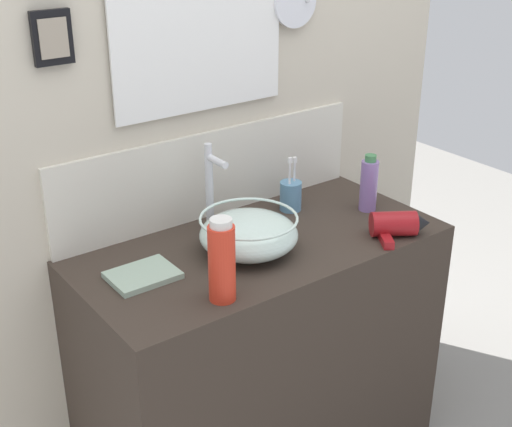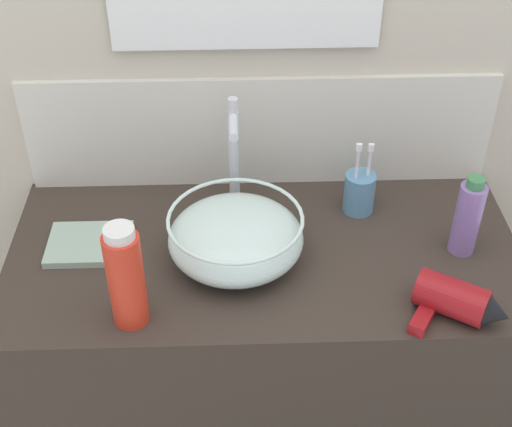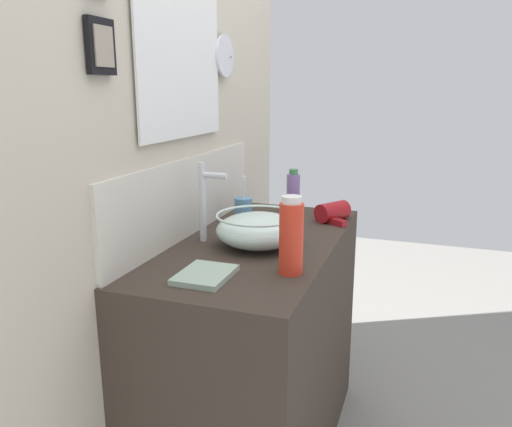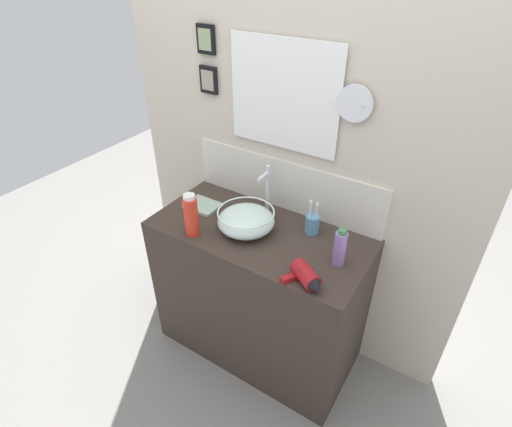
{
  "view_description": "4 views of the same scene",
  "coord_description": "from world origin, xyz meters",
  "views": [
    {
      "loc": [
        -1.11,
        -1.47,
        1.79
      ],
      "look_at": [
        -0.02,
        0.0,
        0.95
      ],
      "focal_mm": 50.0,
      "sensor_mm": 36.0,
      "label": 1
    },
    {
      "loc": [
        -0.06,
        -1.14,
        1.84
      ],
      "look_at": [
        -0.02,
        0.0,
        0.95
      ],
      "focal_mm": 50.0,
      "sensor_mm": 36.0,
      "label": 2
    },
    {
      "loc": [
        -1.54,
        -0.53,
        1.35
      ],
      "look_at": [
        -0.02,
        0.0,
        0.95
      ],
      "focal_mm": 35.0,
      "sensor_mm": 36.0,
      "label": 3
    },
    {
      "loc": [
        0.83,
        -1.33,
        2.02
      ],
      "look_at": [
        -0.02,
        0.0,
        0.95
      ],
      "focal_mm": 28.0,
      "sensor_mm": 36.0,
      "label": 4
    }
  ],
  "objects": [
    {
      "name": "toothbrush_cup",
      "position": [
        0.22,
        0.13,
        0.9
      ],
      "size": [
        0.07,
        0.07,
        0.18
      ],
      "color": "#598CB2",
      "rests_on": "vanity_counter"
    },
    {
      "name": "spray_bottle",
      "position": [
        -0.26,
        -0.19,
        0.96
      ],
      "size": [
        0.07,
        0.07,
        0.22
      ],
      "color": "red",
      "rests_on": "vanity_counter"
    },
    {
      "name": "soap_dispenser",
      "position": [
        0.42,
        -0.01,
        0.94
      ],
      "size": [
        0.06,
        0.06,
        0.19
      ],
      "color": "#8C6BB2",
      "rests_on": "vanity_counter"
    },
    {
      "name": "back_panel",
      "position": [
        -0.0,
        0.29,
        1.28
      ],
      "size": [
        1.89,
        0.1,
        2.56
      ],
      "color": "beige",
      "rests_on": "ground"
    },
    {
      "name": "vanity_counter",
      "position": [
        0.0,
        0.0,
        0.42
      ],
      "size": [
        1.09,
        0.52,
        0.85
      ],
      "primitive_type": "cube",
      "color": "#382D26",
      "rests_on": "ground"
    },
    {
      "name": "hand_towel",
      "position": [
        -0.37,
        0.02,
        0.86
      ],
      "size": [
        0.18,
        0.14,
        0.02
      ],
      "primitive_type": "cube",
      "color": "#99B29E",
      "rests_on": "vanity_counter"
    },
    {
      "name": "hair_drier",
      "position": [
        0.36,
        -0.2,
        0.88
      ],
      "size": [
        0.2,
        0.15,
        0.07
      ],
      "color": "maroon",
      "rests_on": "vanity_counter"
    },
    {
      "name": "faucet",
      "position": [
        -0.06,
        0.17,
        1.0
      ],
      "size": [
        0.02,
        0.1,
        0.27
      ],
      "color": "silver",
      "rests_on": "vanity_counter"
    },
    {
      "name": "glass_bowl_sink",
      "position": [
        -0.06,
        -0.02,
        0.91
      ],
      "size": [
        0.28,
        0.28,
        0.11
      ],
      "color": "silver",
      "rests_on": "vanity_counter"
    }
  ]
}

